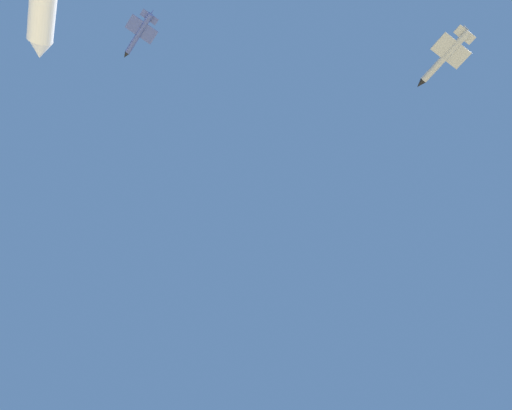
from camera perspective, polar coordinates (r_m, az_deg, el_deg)
chase_jet_left_wing at (r=150.78m, az=-12.94°, el=18.13°), size 15.13×9.05×4.00m
chase_jet_trailing at (r=120.91m, az=20.36°, el=15.27°), size 14.97×9.33×4.00m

